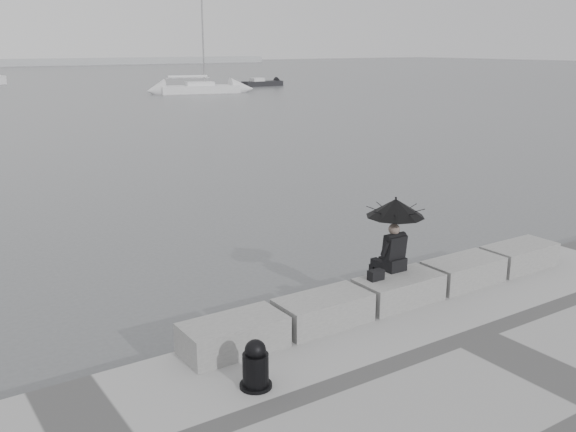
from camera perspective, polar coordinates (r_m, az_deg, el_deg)
ground at (r=12.40m, az=8.22°, el=-9.09°), size 360.00×360.00×0.00m
stone_block_far_left at (r=9.95m, az=-4.87°, el=-10.55°), size 1.60×0.80×0.50m
stone_block_left at (r=10.79m, az=3.14°, el=-8.40°), size 1.60×0.80×0.50m
stone_block_centre at (r=11.81m, az=9.82°, el=-6.48°), size 1.60×0.80×0.50m
stone_block_right at (r=12.98m, az=15.32°, el=-4.81°), size 1.60×0.80×0.50m
stone_block_far_right at (r=14.25m, az=19.86°, el=-3.39°), size 1.60×0.80×0.50m
seated_person at (r=11.75m, az=9.54°, el=-0.25°), size 1.07×1.07×1.39m
bag at (r=11.48m, az=7.82°, el=-5.22°), size 0.28×0.16×0.18m
mooring_bollard at (r=8.93m, az=-2.90°, el=-13.31°), size 0.45×0.45×0.71m
sailboat_right at (r=69.52m, az=-7.85°, el=11.19°), size 8.55×4.22×12.90m
small_motorboat at (r=80.92m, az=-2.28°, el=11.70°), size 5.17×1.69×1.10m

